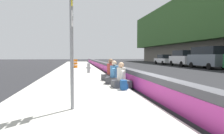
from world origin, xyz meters
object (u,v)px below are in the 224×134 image
Objects in this scene: seated_person_middle at (114,76)px; parked_car_fourth at (207,57)px; backpack at (124,85)px; seated_person_foreground at (121,79)px; seated_person_rear at (111,73)px; parked_car_midline at (182,58)px; parked_car_far at (164,59)px; fire_hydrant at (89,67)px; route_sign_post at (72,28)px; construction_barrel at (75,64)px.

parked_car_fourth reaches higher than seated_person_middle.
seated_person_foreground is at bearing -4.09° from backpack.
seated_person_rear is 20.21m from parked_car_midline.
seated_person_foreground is at bearing 151.69° from parked_car_far.
seated_person_middle is (1.19, 0.10, 0.01)m from seated_person_foreground.
fire_hydrant is 0.73× the size of seated_person_rear.
route_sign_post is 17.90m from construction_barrel.
seated_person_middle is (-6.46, -0.91, -0.09)m from fire_hydrant.
seated_person_middle is at bearing 130.67° from parked_car_fourth.
parked_car_fourth is at bearing -179.40° from parked_car_midline.
seated_person_rear is at bearing 127.22° from parked_car_fourth.
parked_car_far is at bearing -28.70° from route_sign_post.
route_sign_post is 11.12m from fire_hydrant.
route_sign_post is 3.79× the size of construction_barrel.
parked_car_far is at bearing -29.73° from seated_person_middle.
fire_hydrant is at bearing 139.51° from parked_car_far.
seated_person_rear reaches higher than fire_hydrant.
seated_person_foreground is (3.31, -2.02, -1.75)m from route_sign_post.
seated_person_foreground is 0.73m from backpack.
backpack is 0.42× the size of construction_barrel.
backpack is 27.82m from parked_car_far.
fire_hydrant is at bearing -170.57° from construction_barrel.
seated_person_middle is 1.20× the size of construction_barrel.
backpack is (-8.36, -0.96, -0.25)m from fire_hydrant.
route_sign_post is 2.97× the size of seated_person_rear.
parked_car_midline is at bearing -37.97° from seated_person_middle.
fire_hydrant is at bearing 8.03° from seated_person_middle.
route_sign_post reaches higher than backpack.
parked_car_far is (23.91, -12.88, 0.38)m from seated_person_foreground.
route_sign_post is 3.28× the size of seated_person_foreground.
parked_car_fourth is 1.06× the size of parked_car_midline.
backpack is at bearing 135.22° from parked_car_fourth.
fire_hydrant reaches higher than backpack.
parked_car_midline reaches higher than fire_hydrant.
parked_car_fourth is at bearing -52.78° from seated_person_rear.
route_sign_post is 9.00× the size of backpack.
construction_barrel is 17.72m from parked_car_far.
seated_person_rear is (2.54, 0.04, 0.04)m from seated_person_foreground.
route_sign_post is at bearing 174.72° from fire_hydrant.
route_sign_post is at bearing 151.30° from parked_car_far.
construction_barrel is (13.33, 2.05, 0.12)m from seated_person_middle.
parked_car_far reaches higher than backpack.
backpack is 0.08× the size of parked_car_fourth.
fire_hydrant is (10.95, -1.01, -1.65)m from route_sign_post.
seated_person_rear is at bearing -18.68° from route_sign_post.
seated_person_rear is at bearing -2.28° from seated_person_middle.
seated_person_rear is (-5.11, -0.97, -0.07)m from fire_hydrant.
seated_person_foreground is at bearing -179.01° from seated_person_rear.
construction_barrel is (6.87, 1.14, 0.03)m from fire_hydrant.
seated_person_rear is at bearing -169.29° from fire_hydrant.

